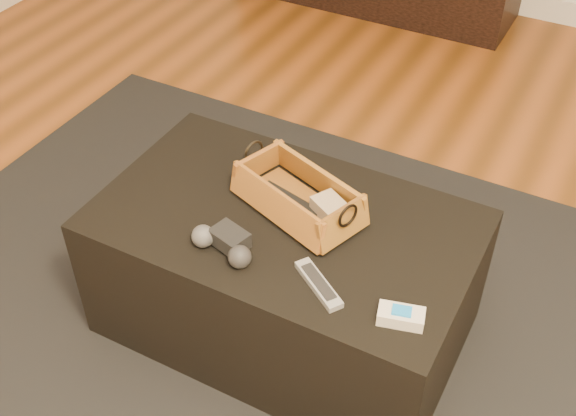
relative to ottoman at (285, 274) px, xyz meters
The scene contains 9 objects.
baseboard 2.41m from the ottoman, 85.27° to the left, with size 5.00×0.04×0.12m, color white.
area_rug 0.22m from the ottoman, 90.00° to the right, with size 2.60×2.00×0.01m, color black.
ottoman is the anchor object (origin of this frame).
tv_remote 0.24m from the ottoman, 100.75° to the left, with size 0.19×0.04×0.02m, color black.
cloth_bundle 0.28m from the ottoman, 21.33° to the left, with size 0.10×0.07×0.05m, color tan.
wicker_basket 0.26m from the ottoman, 75.08° to the left, with size 0.40×0.29×0.13m.
game_controller 0.31m from the ottoman, 112.04° to the right, with size 0.19×0.12×0.06m.
silver_remote 0.34m from the ottoman, 43.48° to the right, with size 0.16×0.13×0.02m.
cream_gadget 0.49m from the ottoman, 24.94° to the right, with size 0.11×0.08×0.04m.
Camera 1 is at (0.47, -0.91, 1.69)m, focal length 45.00 mm.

